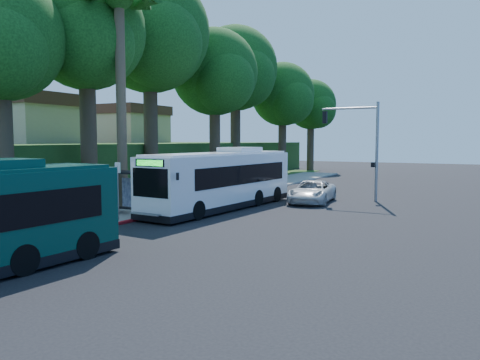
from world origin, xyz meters
The scene contains 18 objects.
ground centered at (0.00, 0.00, 0.00)m, with size 140.00×140.00×0.00m, color black.
sidewalk centered at (-7.30, 0.00, 0.06)m, with size 4.50×70.00×0.12m, color gray.
red_curb centered at (-5.00, -4.00, 0.07)m, with size 0.25×30.00×0.13m, color #A01118.
grass_verge centered at (-13.00, 5.00, 0.03)m, with size 8.00×70.00×0.06m, color #234719.
bus_shelter centered at (-7.26, -2.86, 1.81)m, with size 3.20×1.51×2.55m.
stop_sign_pole centered at (-5.40, -5.00, 2.08)m, with size 0.35×0.06×3.17m.
traffic_signal_pole centered at (3.78, 10.00, 4.42)m, with size 4.10×0.30×7.00m.
palm_tree centered at (-8.20, -1.50, 12.38)m, with size 4.20×4.20×14.40m.
hillside_backdrop centered at (-26.30, 15.10, 2.44)m, with size 24.00×60.00×8.80m.
tree_0 centered at (-12.40, -0.02, 11.20)m, with size 8.40×8.00×15.70m.
tree_1 centered at (-13.37, 7.98, 12.73)m, with size 10.50×10.00×18.26m.
tree_2 centered at (-11.89, 15.98, 10.48)m, with size 8.82×8.40×15.12m.
tree_3 centered at (-13.88, 23.98, 11.98)m, with size 10.08×9.60×17.28m.
tree_4 centered at (-11.40, 31.98, 9.73)m, with size 8.40×8.00×14.14m.
tree_5 centered at (-10.41, 39.99, 8.96)m, with size 7.35×7.00×12.86m.
tree_6 centered at (-12.91, -6.01, 9.71)m, with size 7.56×7.20×13.74m.
white_bus centered at (-3.06, 1.94, 1.89)m, with size 3.83×13.15×3.86m.
pickup centered at (0.98, 7.38, 0.76)m, with size 2.54×5.50×1.53m, color silver.
Camera 1 is at (11.54, -23.56, 4.33)m, focal length 35.00 mm.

